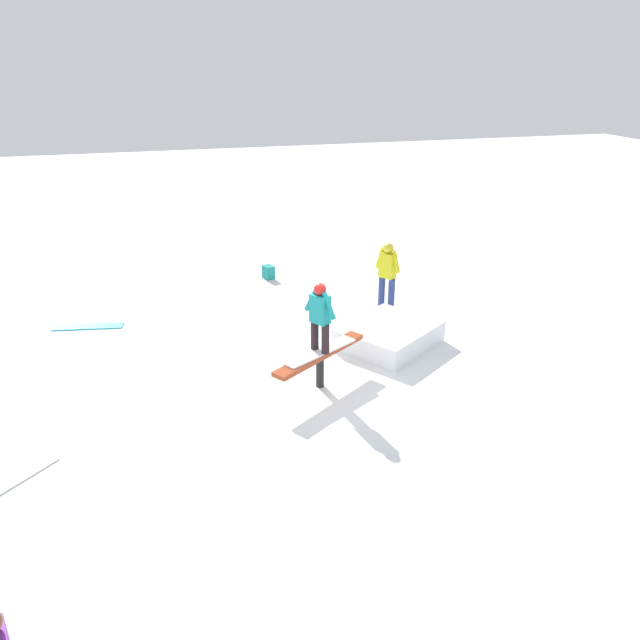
{
  "coord_description": "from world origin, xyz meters",
  "views": [
    {
      "loc": [
        2.63,
        9.19,
        5.36
      ],
      "look_at": [
        0.0,
        0.0,
        1.26
      ],
      "focal_mm": 35.0,
      "sensor_mm": 36.0,
      "label": 1
    }
  ],
  "objects_px": {
    "bystander_yellow": "(387,272)",
    "backpack_on_snow": "(268,272)",
    "loose_snowboard_cyan": "(88,327)",
    "loose_snowboard_white": "(4,485)",
    "rail_feature": "(320,358)",
    "main_rider_on_rail": "(320,320)"
  },
  "relations": [
    {
      "from": "loose_snowboard_cyan",
      "to": "loose_snowboard_white",
      "type": "bearing_deg",
      "value": 91.52
    },
    {
      "from": "loose_snowboard_cyan",
      "to": "backpack_on_snow",
      "type": "bearing_deg",
      "value": -145.02
    },
    {
      "from": "main_rider_on_rail",
      "to": "bystander_yellow",
      "type": "distance_m",
      "value": 4.02
    },
    {
      "from": "loose_snowboard_white",
      "to": "backpack_on_snow",
      "type": "relative_size",
      "value": 4.53
    },
    {
      "from": "main_rider_on_rail",
      "to": "backpack_on_snow",
      "type": "height_order",
      "value": "main_rider_on_rail"
    },
    {
      "from": "bystander_yellow",
      "to": "loose_snowboard_white",
      "type": "distance_m",
      "value": 8.68
    },
    {
      "from": "main_rider_on_rail",
      "to": "loose_snowboard_cyan",
      "type": "xyz_separation_m",
      "value": [
        4.04,
        -3.8,
        -1.24
      ]
    },
    {
      "from": "main_rider_on_rail",
      "to": "bystander_yellow",
      "type": "xyz_separation_m",
      "value": [
        -2.47,
        -3.15,
        -0.4
      ]
    },
    {
      "from": "backpack_on_snow",
      "to": "rail_feature",
      "type": "bearing_deg",
      "value": 158.09
    },
    {
      "from": "bystander_yellow",
      "to": "loose_snowboard_white",
      "type": "height_order",
      "value": "bystander_yellow"
    },
    {
      "from": "bystander_yellow",
      "to": "backpack_on_snow",
      "type": "distance_m",
      "value": 3.51
    },
    {
      "from": "rail_feature",
      "to": "loose_snowboard_cyan",
      "type": "xyz_separation_m",
      "value": [
        4.04,
        -3.8,
        -0.54
      ]
    },
    {
      "from": "loose_snowboard_white",
      "to": "loose_snowboard_cyan",
      "type": "height_order",
      "value": "same"
    },
    {
      "from": "loose_snowboard_white",
      "to": "loose_snowboard_cyan",
      "type": "xyz_separation_m",
      "value": [
        -0.8,
        -5.26,
        0.0
      ]
    },
    {
      "from": "loose_snowboard_cyan",
      "to": "backpack_on_snow",
      "type": "relative_size",
      "value": 4.26
    },
    {
      "from": "loose_snowboard_white",
      "to": "loose_snowboard_cyan",
      "type": "relative_size",
      "value": 1.06
    },
    {
      "from": "loose_snowboard_cyan",
      "to": "backpack_on_snow",
      "type": "xyz_separation_m",
      "value": [
        -4.32,
        -2.0,
        0.16
      ]
    },
    {
      "from": "bystander_yellow",
      "to": "loose_snowboard_white",
      "type": "relative_size",
      "value": 0.98
    },
    {
      "from": "bystander_yellow",
      "to": "backpack_on_snow",
      "type": "xyz_separation_m",
      "value": [
        2.19,
        -2.66,
        -0.68
      ]
    },
    {
      "from": "main_rider_on_rail",
      "to": "backpack_on_snow",
      "type": "distance_m",
      "value": 5.91
    },
    {
      "from": "loose_snowboard_white",
      "to": "backpack_on_snow",
      "type": "distance_m",
      "value": 8.89
    },
    {
      "from": "loose_snowboard_white",
      "to": "rail_feature",
      "type": "bearing_deg",
      "value": -26.25
    }
  ]
}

